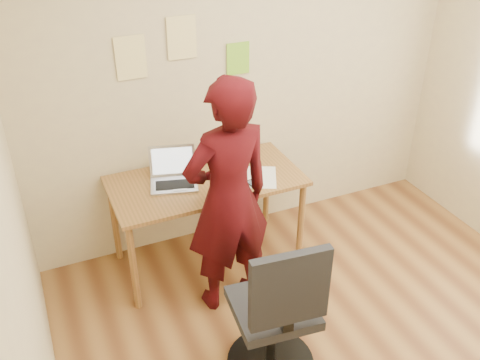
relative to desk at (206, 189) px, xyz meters
name	(u,v)px	position (x,y,z in m)	size (l,w,h in m)	color
room	(390,184)	(0.49, -1.38, 0.70)	(3.58, 3.58, 2.78)	brown
desk	(206,189)	(0.00, 0.00, 0.00)	(1.40, 0.70, 0.74)	olive
laptop	(173,176)	(-0.23, 0.05, 0.14)	(0.40, 0.37, 0.24)	#B4B4BB
paper_sheet	(261,177)	(0.38, -0.13, 0.09)	(0.22, 0.32, 0.00)	white
phone	(254,184)	(0.29, -0.21, 0.09)	(0.08, 0.14, 0.01)	black
wall_note_left	(131,58)	(-0.38, 0.36, 0.94)	(0.21, 0.00, 0.30)	#F8E494
wall_note_mid	(182,38)	(-0.01, 0.36, 1.03)	(0.21, 0.00, 0.30)	#F8E494
wall_note_right	(238,59)	(0.41, 0.36, 0.83)	(0.18, 0.00, 0.24)	#81CB2D
office_chair	(277,320)	(-0.02, -1.20, -0.20)	(0.55, 0.55, 1.05)	black
person	(228,199)	(-0.02, -0.47, 0.19)	(0.62, 0.41, 1.70)	#38070B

